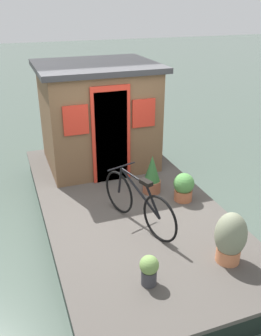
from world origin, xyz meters
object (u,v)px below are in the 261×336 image
at_px(bicycle, 138,202).
at_px(potted_plant_succulent, 230,238).
at_px(potted_plant_ivy, 149,269).
at_px(potted_plant_fern, 152,175).
at_px(houseboat_cabin, 98,115).
at_px(potted_plant_basil, 184,187).

distance_m(bicycle, potted_plant_succulent, 1.44).
height_order(bicycle, potted_plant_succulent, bicycle).
bearing_deg(potted_plant_ivy, potted_plant_succulent, -87.92).
xyz_separation_m(potted_plant_fern, potted_plant_succulent, (-2.07, -0.21, 0.03)).
relative_size(houseboat_cabin, potted_plant_ivy, 5.69).
bearing_deg(potted_plant_fern, houseboat_cabin, 18.38).
bearing_deg(potted_plant_fern, potted_plant_succulent, -174.23).
xyz_separation_m(potted_plant_fern, potted_plant_ivy, (-2.11, 0.93, -0.11)).
height_order(houseboat_cabin, potted_plant_fern, houseboat_cabin).
xyz_separation_m(houseboat_cabin, potted_plant_basil, (-2.02, -0.92, -0.77)).
bearing_deg(bicycle, potted_plant_ivy, 165.05).
relative_size(bicycle, potted_plant_basil, 3.26).
distance_m(houseboat_cabin, potted_plant_basil, 2.35).
bearing_deg(potted_plant_ivy, potted_plant_basil, -38.47).
xyz_separation_m(potted_plant_ivy, potted_plant_basil, (1.67, -1.32, 0.03)).
distance_m(potted_plant_fern, potted_plant_ivy, 2.31).
distance_m(potted_plant_fern, potted_plant_basil, 0.60).
relative_size(houseboat_cabin, potted_plant_fern, 3.27).
relative_size(potted_plant_ivy, potted_plant_basil, 0.81).
bearing_deg(bicycle, houseboat_cabin, -1.85).
height_order(houseboat_cabin, potted_plant_basil, houseboat_cabin).
bearing_deg(potted_plant_fern, bicycle, 145.73).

